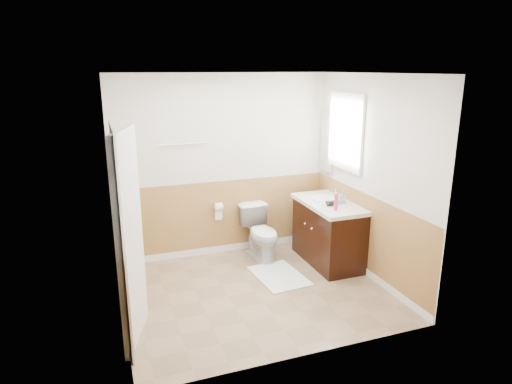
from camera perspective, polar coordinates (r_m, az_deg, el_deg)
name	(u,v)px	position (r m, az deg, el deg)	size (l,w,h in m)	color
floor	(255,291)	(5.41, -0.10, -12.60)	(3.00, 3.00, 0.00)	#8C7051
ceiling	(255,73)	(4.77, -0.11, 14.93)	(3.00, 3.00, 0.00)	white
wall_back	(223,166)	(6.15, -4.22, 3.29)	(3.00, 3.00, 0.00)	silver
wall_front	(307,228)	(3.80, 6.57, -4.59)	(3.00, 3.00, 0.00)	silver
wall_left	(114,203)	(4.67, -17.69, -1.39)	(3.00, 3.00, 0.00)	silver
wall_right	(371,179)	(5.61, 14.46, 1.65)	(3.00, 3.00, 0.00)	silver
wainscot_back	(224,218)	(6.34, -4.06, -3.38)	(3.00, 3.00, 0.00)	#9D703F
wainscot_front	(304,306)	(4.13, 6.17, -14.35)	(3.00, 3.00, 0.00)	#9D703F
wainscot_left	(121,272)	(4.94, -16.83, -9.73)	(2.60, 2.60, 0.00)	#9D703F
wainscot_right	(366,236)	(5.83, 13.87, -5.54)	(2.60, 2.60, 0.00)	#9D703F
toilet	(261,233)	(6.16, 0.66, -5.26)	(0.40, 0.71, 0.72)	white
bath_mat	(279,276)	(5.75, 2.95, -10.69)	(0.55, 0.80, 0.02)	silver
vanity_cabinet	(328,234)	(6.10, 9.21, -5.32)	(0.55, 1.10, 0.80)	black
vanity_knob_left	(312,229)	(5.83, 7.16, -4.66)	(0.03, 0.03, 0.03)	silver
vanity_knob_right	(305,224)	(6.00, 6.30, -4.05)	(0.03, 0.03, 0.03)	silver
countertop	(329,204)	(5.96, 9.31, -1.51)	(0.60, 1.15, 0.05)	silver
sink_basin	(324,198)	(6.08, 8.72, -0.80)	(0.36, 0.36, 0.02)	white
faucet	(336,193)	(6.15, 10.22, -0.10)	(0.02, 0.02, 0.14)	silver
lotion_bottle	(336,202)	(5.60, 10.19, -1.22)	(0.05, 0.05, 0.22)	#CA346B
soap_dispenser	(342,197)	(5.90, 10.96, -0.65)	(0.08, 0.08, 0.17)	#9CA5AF
hair_dryer_body	(332,203)	(5.79, 9.72, -1.40)	(0.07, 0.07, 0.14)	black
hair_dryer_handle	(327,204)	(5.86, 9.01, -1.47)	(0.03, 0.03, 0.07)	black
mirror_panel	(326,141)	(6.46, 9.00, 6.45)	(0.02, 0.35, 0.90)	silver
window_frame	(346,132)	(5.99, 11.39, 7.56)	(0.04, 0.80, 1.00)	white
window_glass	(347,132)	(6.00, 11.52, 7.57)	(0.01, 0.70, 0.90)	white
door	(130,239)	(4.32, -15.82, -5.83)	(0.05, 0.80, 2.04)	white
door_frame	(121,239)	(4.32, -16.83, -5.80)	(0.02, 0.92, 2.10)	white
door_knob	(134,234)	(4.66, -15.34, -5.14)	(0.06, 0.06, 0.06)	silver
towel_bar	(183,144)	(5.91, -9.31, 6.08)	(0.02, 0.02, 0.62)	silver
tp_holder_bar	(218,207)	(6.20, -4.83, -1.90)	(0.02, 0.02, 0.14)	silver
tp_roll	(218,207)	(6.20, -4.83, -1.90)	(0.11, 0.11, 0.10)	white
tp_sheet	(219,214)	(6.23, -4.80, -2.86)	(0.10, 0.01, 0.16)	white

